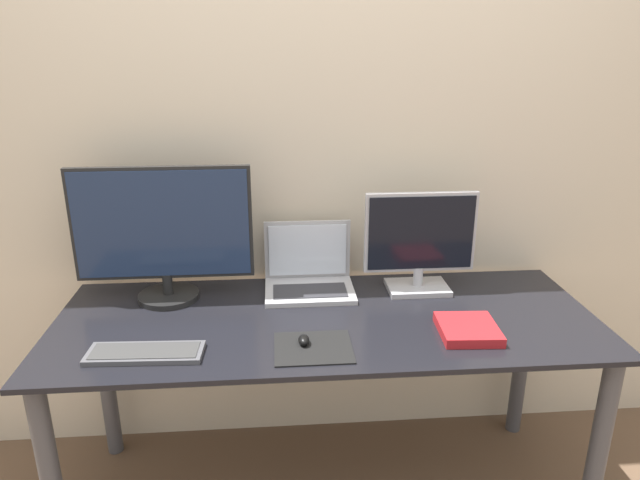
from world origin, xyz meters
name	(u,v)px	position (x,y,z in m)	size (l,w,h in m)	color
wall_back	(317,148)	(0.00, 0.79, 1.25)	(7.00, 0.05, 2.50)	beige
desk	(327,349)	(0.00, 0.36, 0.62)	(1.86, 0.72, 0.74)	black
monitor_left	(163,233)	(-0.57, 0.57, 1.00)	(0.63, 0.22, 0.49)	black
monitor_right	(420,242)	(0.37, 0.57, 0.93)	(0.42, 0.16, 0.38)	#B2B2B7
laptop	(309,274)	(-0.05, 0.61, 0.80)	(0.33, 0.25, 0.25)	#ADADB2
keyboard	(145,353)	(-0.57, 0.15, 0.75)	(0.35, 0.14, 0.02)	#4C4C51
mousepad	(313,348)	(-0.06, 0.16, 0.74)	(0.24, 0.21, 0.00)	black
mouse	(304,340)	(-0.09, 0.18, 0.76)	(0.03, 0.06, 0.03)	black
book	(468,329)	(0.45, 0.21, 0.76)	(0.20, 0.21, 0.03)	red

